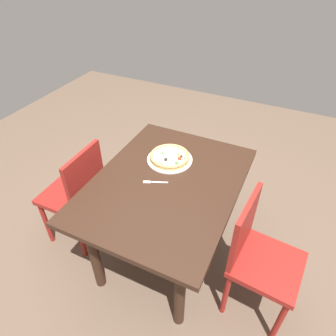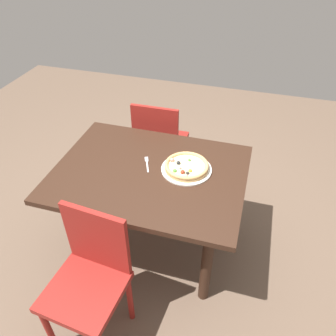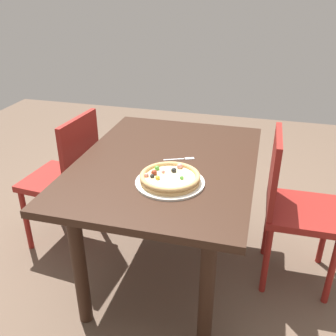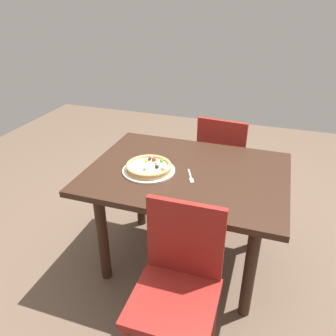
{
  "view_description": "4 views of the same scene",
  "coord_description": "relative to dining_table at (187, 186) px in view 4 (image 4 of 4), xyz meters",
  "views": [
    {
      "loc": [
        -1.33,
        -0.65,
        2.05
      ],
      "look_at": [
        0.11,
        0.04,
        0.77
      ],
      "focal_mm": 31.78,
      "sensor_mm": 36.0,
      "label": 1
    },
    {
      "loc": [
        0.58,
        -1.57,
        2.1
      ],
      "look_at": [
        0.11,
        0.04,
        0.77
      ],
      "focal_mm": 35.56,
      "sensor_mm": 36.0,
      "label": 2
    },
    {
      "loc": [
        1.73,
        0.47,
        1.61
      ],
      "look_at": [
        0.11,
        0.04,
        0.77
      ],
      "focal_mm": 40.2,
      "sensor_mm": 36.0,
      "label": 3
    },
    {
      "loc": [
        -0.46,
        1.77,
        1.74
      ],
      "look_at": [
        0.11,
        0.04,
        0.77
      ],
      "focal_mm": 35.42,
      "sensor_mm": 36.0,
      "label": 4
    }
  ],
  "objects": [
    {
      "name": "fork",
      "position": [
        -0.04,
        0.07,
        0.11
      ],
      "size": [
        0.08,
        0.16,
        0.0
      ],
      "rotation": [
        0.0,
        0.0,
        1.97
      ],
      "color": "silver",
      "rests_on": "dining_table"
    },
    {
      "name": "dining_table",
      "position": [
        0.0,
        0.0,
        0.0
      ],
      "size": [
        1.23,
        0.93,
        0.75
      ],
      "color": "#331E14",
      "rests_on": "ground"
    },
    {
      "name": "chair_near",
      "position": [
        -0.12,
        -0.68,
        -0.14
      ],
      "size": [
        0.44,
        0.44,
        0.9
      ],
      "rotation": [
        0.0,
        0.0,
        3.05
      ],
      "color": "maroon",
      "rests_on": "ground"
    },
    {
      "name": "chair_far",
      "position": [
        -0.15,
        0.68,
        -0.14
      ],
      "size": [
        0.4,
        0.4,
        0.9
      ],
      "rotation": [
        0.0,
        0.0,
        0.01
      ],
      "color": "maroon",
      "rests_on": "ground"
    },
    {
      "name": "pizza",
      "position": [
        0.23,
        0.08,
        0.14
      ],
      "size": [
        0.29,
        0.29,
        0.05
      ],
      "color": "tan",
      "rests_on": "plate"
    },
    {
      "name": "ground_plane",
      "position": [
        0.0,
        0.0,
        -0.64
      ],
      "size": [
        6.0,
        6.0,
        0.0
      ],
      "primitive_type": "plane",
      "color": "brown"
    },
    {
      "name": "plate",
      "position": [
        0.23,
        0.08,
        0.12
      ],
      "size": [
        0.33,
        0.33,
        0.01
      ],
      "primitive_type": "cylinder",
      "color": "silver",
      "rests_on": "dining_table"
    }
  ]
}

